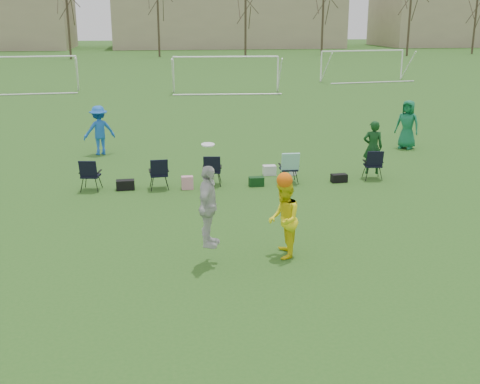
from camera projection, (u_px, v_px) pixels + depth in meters
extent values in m
plane|color=#27581B|center=(222.00, 297.00, 11.28)|extent=(260.00, 260.00, 0.00)
imported|color=blue|center=(99.00, 130.00, 22.74)|extent=(1.36, 1.05, 1.86)
imported|color=#12653F|center=(407.00, 125.00, 23.77)|extent=(1.11, 1.09, 1.92)
imported|color=silver|center=(208.00, 207.00, 12.41)|extent=(0.73, 1.09, 1.73)
imported|color=yellow|center=(284.00, 220.00, 12.96)|extent=(0.77, 0.92, 1.70)
sphere|color=#F7610D|center=(285.00, 180.00, 12.72)|extent=(0.34, 0.34, 0.34)
cylinder|color=white|center=(208.00, 145.00, 12.07)|extent=(0.27, 0.27, 0.05)
imported|color=#103A16|center=(373.00, 147.00, 19.35)|extent=(0.70, 0.53, 1.73)
cube|color=black|center=(125.00, 185.00, 18.26)|extent=(0.56, 0.32, 0.30)
cube|color=pink|center=(187.00, 183.00, 18.31)|extent=(0.36, 0.24, 0.40)
cube|color=black|center=(256.00, 181.00, 18.68)|extent=(0.46, 0.29, 0.28)
cube|color=silver|center=(269.00, 170.00, 19.97)|extent=(0.42, 0.30, 0.32)
cylinder|color=silver|center=(293.00, 170.00, 19.99)|extent=(0.26, 0.26, 0.30)
cube|color=black|center=(339.00, 178.00, 19.11)|extent=(0.52, 0.30, 0.26)
cube|color=black|center=(91.00, 175.00, 18.13)|extent=(0.69, 0.69, 0.96)
cube|color=black|center=(159.00, 173.00, 18.28)|extent=(0.63, 0.63, 0.96)
cube|color=black|center=(212.00, 170.00, 18.70)|extent=(0.67, 0.67, 0.96)
cube|color=black|center=(289.00, 168.00, 18.95)|extent=(0.61, 0.61, 0.96)
cube|color=black|center=(373.00, 164.00, 19.41)|extent=(0.67, 0.67, 0.96)
cylinder|color=white|center=(77.00, 73.00, 42.67)|extent=(0.12, 0.12, 2.40)
cylinder|color=white|center=(21.00, 57.00, 41.53)|extent=(7.28, 0.76, 0.12)
cylinder|color=white|center=(173.00, 75.00, 41.63)|extent=(0.12, 0.12, 2.40)
cylinder|color=white|center=(278.00, 74.00, 42.16)|extent=(0.12, 0.12, 2.40)
cylinder|color=white|center=(226.00, 57.00, 41.56)|extent=(7.29, 0.63, 0.12)
cylinder|color=white|center=(321.00, 67.00, 48.27)|extent=(0.12, 0.12, 2.40)
cylinder|color=white|center=(402.00, 65.00, 50.23)|extent=(0.12, 0.12, 2.40)
cylinder|color=white|center=(363.00, 51.00, 48.91)|extent=(7.25, 1.13, 0.12)
cylinder|color=#382B21|center=(68.00, 16.00, 73.41)|extent=(0.28, 0.28, 10.20)
cylinder|color=#382B21|center=(158.00, 12.00, 77.61)|extent=(0.28, 0.28, 11.40)
cylinder|color=#382B21|center=(245.00, 21.00, 76.61)|extent=(0.28, 0.28, 9.00)
cylinder|color=#382B21|center=(323.00, 17.00, 80.81)|extent=(0.28, 0.28, 10.20)
cylinder|color=#382B21|center=(410.00, 12.00, 79.31)|extent=(0.28, 0.28, 11.40)
cylinder|color=#382B21|center=(475.00, 21.00, 84.01)|extent=(0.28, 0.28, 9.00)
cube|color=tan|center=(227.00, 14.00, 102.59)|extent=(38.00, 16.00, 11.00)
cube|color=tan|center=(463.00, 9.00, 108.24)|extent=(30.00, 16.00, 13.00)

